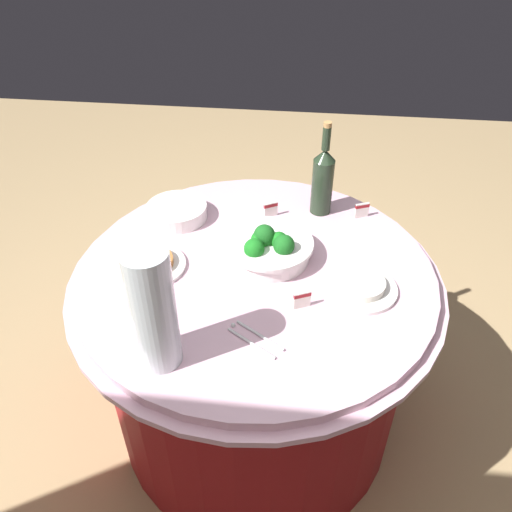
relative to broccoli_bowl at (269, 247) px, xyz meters
The scene contains 12 objects.
ground_plane 0.79m from the broccoli_bowl, 60.32° to the left, with size 6.00×6.00×0.00m, color tan.
buffet_table 0.41m from the broccoli_bowl, 60.32° to the left, with size 1.16×1.16×0.74m.
broccoli_bowl is the anchor object (origin of this frame).
plate_stack 0.39m from the broccoli_bowl, 29.37° to the right, with size 0.21×0.21×0.05m.
wine_bottle 0.34m from the broccoli_bowl, 118.37° to the right, with size 0.07×0.07×0.34m.
decorative_fruit_vase 0.51m from the broccoli_bowl, 62.20° to the left, with size 0.11×0.11×0.34m.
serving_tongs 0.35m from the broccoli_bowl, 89.03° to the left, with size 0.16×0.12×0.01m.
food_plate_peanuts 0.37m from the broccoli_bowl, 13.70° to the left, with size 0.22×0.22×0.03m.
food_plate_rice 0.31m from the broccoli_bowl, 157.11° to the left, with size 0.22×0.22×0.04m.
label_placard_front 0.40m from the broccoli_bowl, 138.33° to the right, with size 0.05×0.03×0.05m.
label_placard_mid 0.24m from the broccoli_bowl, 86.40° to the right, with size 0.05×0.03×0.05m.
label_placard_rear 0.24m from the broccoli_bowl, 118.51° to the left, with size 0.05×0.03×0.05m.
Camera 1 is at (-0.14, 1.22, 1.76)m, focal length 36.35 mm.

